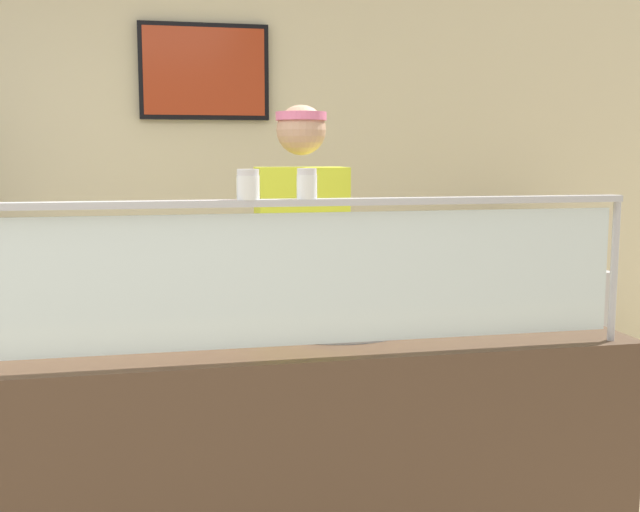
% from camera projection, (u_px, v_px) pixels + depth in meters
% --- Properties ---
extents(shop_rear_unit, '(6.55, 0.13, 2.70)m').
position_uv_depth(shop_rear_unit, '(235.00, 187.00, 4.57)').
color(shop_rear_unit, beige).
rests_on(shop_rear_unit, ground).
extents(serving_counter, '(2.15, 0.72, 0.95)m').
position_uv_depth(serving_counter, '(301.00, 468.00, 2.69)').
color(serving_counter, '#4C3828').
rests_on(serving_counter, ground).
extents(sneeze_guard, '(1.98, 0.06, 0.48)m').
position_uv_depth(sneeze_guard, '(320.00, 259.00, 2.29)').
color(sneeze_guard, '#B2B5BC').
rests_on(sneeze_guard, serving_counter).
extents(pizza_tray, '(0.51, 0.51, 0.04)m').
position_uv_depth(pizza_tray, '(337.00, 322.00, 2.72)').
color(pizza_tray, '#9EA0A8').
rests_on(pizza_tray, serving_counter).
extents(pizza_server, '(0.10, 0.29, 0.01)m').
position_uv_depth(pizza_server, '(325.00, 318.00, 2.69)').
color(pizza_server, '#ADAFB7').
rests_on(pizza_server, pizza_tray).
extents(parmesan_shaker, '(0.07, 0.07, 0.09)m').
position_uv_depth(parmesan_shaker, '(248.00, 186.00, 2.22)').
color(parmesan_shaker, white).
rests_on(parmesan_shaker, sneeze_guard).
extents(pepper_flake_shaker, '(0.06, 0.06, 0.09)m').
position_uv_depth(pepper_flake_shaker, '(307.00, 186.00, 2.25)').
color(pepper_flake_shaker, white).
rests_on(pepper_flake_shaker, sneeze_guard).
extents(worker_figure, '(0.41, 0.50, 1.76)m').
position_uv_depth(worker_figure, '(303.00, 283.00, 3.33)').
color(worker_figure, '#23232D').
rests_on(worker_figure, ground).
extents(prep_shelf, '(0.70, 0.55, 0.90)m').
position_uv_depth(prep_shelf, '(532.00, 342.00, 4.57)').
color(prep_shelf, '#B7BABF').
rests_on(prep_shelf, ground).
extents(pizza_box_stack, '(0.43, 0.43, 0.18)m').
position_uv_depth(pizza_box_stack, '(535.00, 252.00, 4.50)').
color(pizza_box_stack, tan).
rests_on(pizza_box_stack, prep_shelf).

